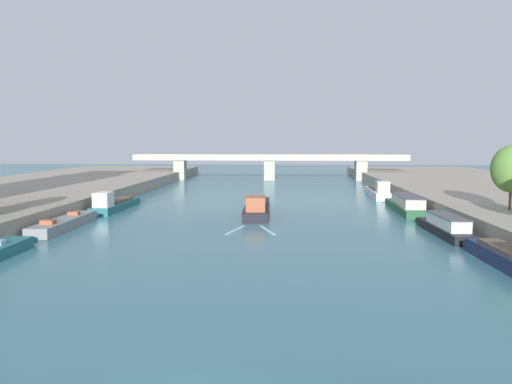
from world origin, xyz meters
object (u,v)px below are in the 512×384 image
moored_boat_right_midway (378,192)px  barge_midriver (257,207)px  moored_boat_left_upstream (64,223)px  moored_boat_right_far (407,205)px  moored_boat_left_near (114,204)px  tree_right_second (512,169)px  bridge_far (270,163)px  moored_boat_right_end (446,226)px

moored_boat_right_midway → barge_midriver: bearing=-132.8°
moored_boat_left_upstream → moored_boat_right_far: bearing=20.7°
barge_midriver → moored_boat_right_far: bearing=9.4°
moored_boat_left_upstream → moored_boat_left_near: moored_boat_left_near is taller
moored_boat_left_upstream → tree_right_second: bearing=2.6°
barge_midriver → tree_right_second: (29.59, -10.40, 5.99)m
tree_right_second → bridge_far: bearing=112.5°
barge_midriver → moored_boat_right_end: 25.68m
barge_midriver → moored_boat_left_upstream: bearing=-149.6°
moored_boat_left_near → tree_right_second: 52.75m
moored_boat_right_midway → tree_right_second: bearing=-75.1°
moored_boat_right_far → bridge_far: 61.36m
moored_boat_left_upstream → tree_right_second: 51.78m
tree_right_second → moored_boat_right_end: bearing=-153.5°
moored_boat_right_far → bridge_far: bearing=110.4°
moored_boat_right_end → moored_boat_right_midway: size_ratio=0.85×
barge_midriver → moored_boat_right_midway: moored_boat_right_midway is taller
moored_boat_right_midway → tree_right_second: 34.55m
barge_midriver → moored_boat_right_far: size_ratio=1.13×
moored_boat_left_upstream → bridge_far: size_ratio=0.21×
moored_boat_right_far → moored_boat_right_end: bearing=-90.7°
moored_boat_right_end → moored_boat_right_midway: 37.12m
barge_midriver → moored_boat_left_upstream: size_ratio=1.31×
barge_midriver → moored_boat_left_upstream: barge_midriver is taller
moored_boat_left_near → moored_boat_right_midway: size_ratio=0.94×
moored_boat_left_near → tree_right_second: (50.76, -13.01, 6.04)m
barge_midriver → bridge_far: 61.07m
barge_midriver → moored_boat_right_midway: 30.67m
moored_boat_right_far → tree_right_second: size_ratio=2.29×
barge_midriver → moored_boat_right_far: (21.33, 3.55, 0.07)m
moored_boat_left_near → moored_boat_right_midway: 46.50m
moored_boat_right_end → moored_boat_left_upstream: bearing=177.5°
moored_boat_left_upstream → moored_boat_right_end: bearing=-2.5°
moored_boat_right_end → moored_boat_right_midway: moored_boat_right_midway is taller
moored_boat_right_midway → moored_boat_left_upstream: bearing=-140.4°
tree_right_second → barge_midriver: bearing=160.6°
bridge_far → moored_boat_left_near: bearing=-109.9°
moored_boat_right_end → tree_right_second: tree_right_second is taller
moored_boat_left_near → moored_boat_right_end: 45.66m
barge_midriver → moored_boat_right_end: (21.10, -14.63, -0.00)m
tree_right_second → moored_boat_left_near: bearing=165.6°
moored_boat_right_midway → moored_boat_right_end: bearing=-89.6°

